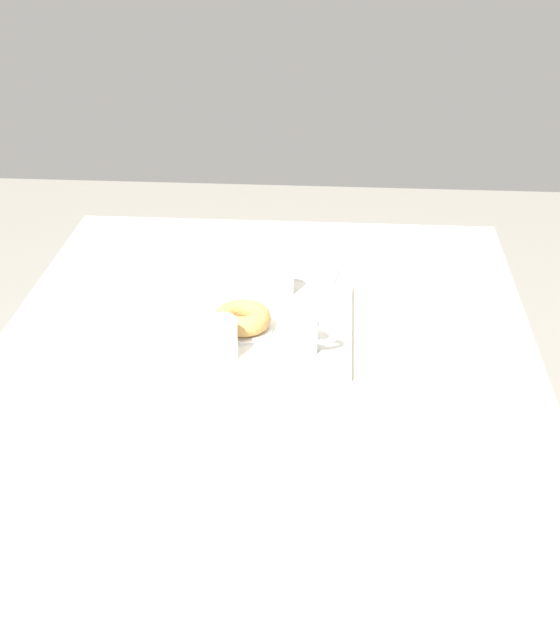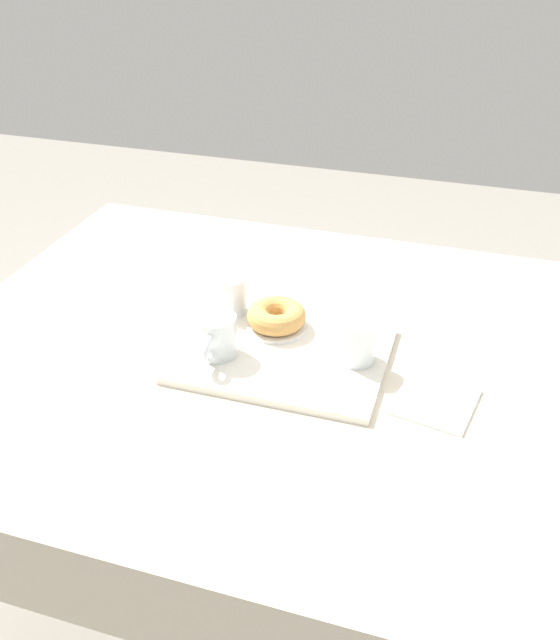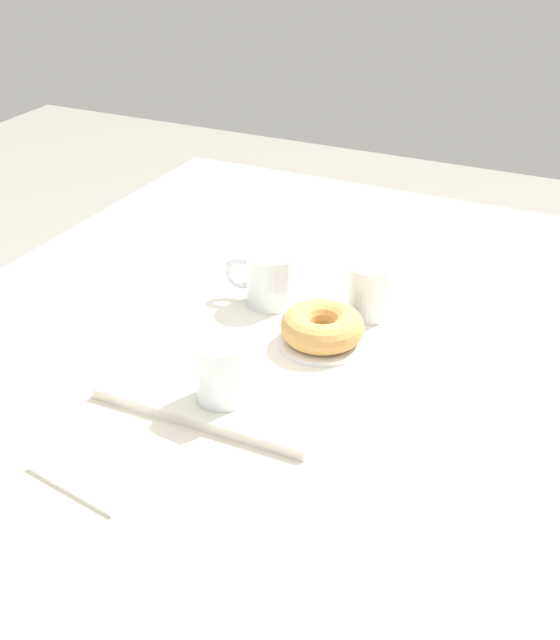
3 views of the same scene
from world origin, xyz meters
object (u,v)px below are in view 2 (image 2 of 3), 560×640
(water_glass_near, at_px, (230,296))
(donut_plate_left, at_px, (277,326))
(tea_mug_left, at_px, (217,337))
(paper_napkin, at_px, (435,401))
(serving_tray, at_px, (283,354))
(dining_table, at_px, (264,384))
(water_glass_far, at_px, (358,344))
(sugar_donut_left, at_px, (277,316))

(water_glass_near, distance_m, donut_plate_left, 0.12)
(tea_mug_left, xyz_separation_m, donut_plate_left, (-0.08, -0.12, -0.03))
(water_glass_near, height_order, paper_napkin, water_glass_near)
(serving_tray, xyz_separation_m, tea_mug_left, (0.11, 0.05, 0.05))
(dining_table, xyz_separation_m, donut_plate_left, (-0.01, -0.05, 0.11))
(serving_tray, bearing_deg, tea_mug_left, 22.44)
(water_glass_far, xyz_separation_m, donut_plate_left, (0.17, -0.06, -0.03))
(donut_plate_left, bearing_deg, tea_mug_left, 56.79)
(dining_table, distance_m, donut_plate_left, 0.12)
(sugar_donut_left, bearing_deg, water_glass_far, 160.98)
(tea_mug_left, bearing_deg, dining_table, -132.26)
(paper_napkin, bearing_deg, serving_tray, -10.09)
(paper_napkin, bearing_deg, water_glass_far, -22.64)
(donut_plate_left, height_order, sugar_donut_left, sugar_donut_left)
(dining_table, height_order, donut_plate_left, donut_plate_left)
(serving_tray, distance_m, sugar_donut_left, 0.09)
(water_glass_near, relative_size, water_glass_far, 1.00)
(serving_tray, bearing_deg, water_glass_far, -175.06)
(donut_plate_left, relative_size, sugar_donut_left, 1.05)
(donut_plate_left, xyz_separation_m, sugar_donut_left, (0.00, 0.00, 0.02))
(water_glass_near, height_order, water_glass_far, same)
(paper_napkin, bearing_deg, tea_mug_left, -0.65)
(tea_mug_left, bearing_deg, donut_plate_left, -123.21)
(water_glass_far, height_order, donut_plate_left, water_glass_far)
(serving_tray, relative_size, tea_mug_left, 3.40)
(water_glass_near, distance_m, water_glass_far, 0.30)
(serving_tray, relative_size, paper_napkin, 2.85)
(water_glass_near, relative_size, paper_napkin, 0.59)
(dining_table, relative_size, water_glass_near, 15.92)
(serving_tray, height_order, donut_plate_left, donut_plate_left)
(water_glass_near, height_order, donut_plate_left, water_glass_near)
(serving_tray, distance_m, water_glass_near, 0.18)
(serving_tray, bearing_deg, sugar_donut_left, -63.38)
(sugar_donut_left, bearing_deg, serving_tray, 116.62)
(sugar_donut_left, relative_size, paper_napkin, 0.85)
(dining_table, height_order, tea_mug_left, tea_mug_left)
(dining_table, distance_m, water_glass_near, 0.19)
(water_glass_far, bearing_deg, paper_napkin, 157.36)
(dining_table, distance_m, sugar_donut_left, 0.15)
(tea_mug_left, distance_m, donut_plate_left, 0.15)
(serving_tray, xyz_separation_m, donut_plate_left, (0.04, -0.07, 0.01))
(donut_plate_left, distance_m, sugar_donut_left, 0.02)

